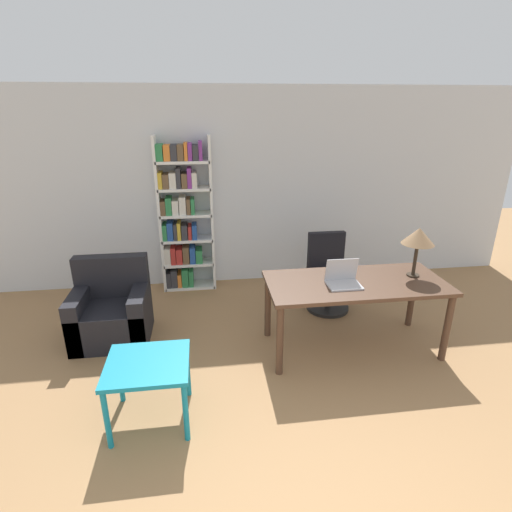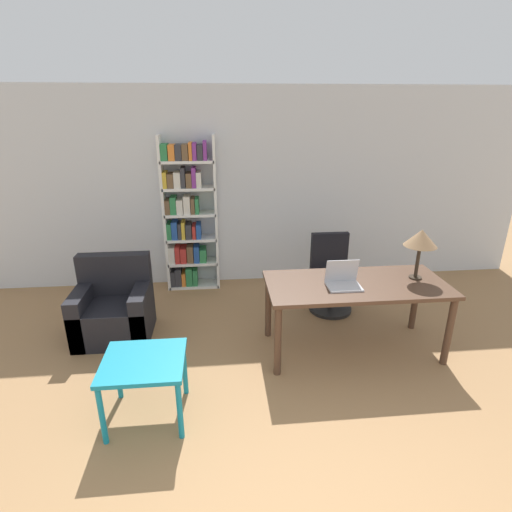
# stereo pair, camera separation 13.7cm
# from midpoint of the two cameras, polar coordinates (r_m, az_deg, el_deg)

# --- Properties ---
(wall_back) EXTENTS (8.00, 0.06, 2.70)m
(wall_back) POSITION_cam_midpoint_polar(r_m,az_deg,el_deg) (5.62, -2.41, 9.52)
(wall_back) COLOR silver
(wall_back) RESTS_ON ground_plane
(desk) EXTENTS (1.81, 0.82, 0.77)m
(desk) POSITION_cam_midpoint_polar(r_m,az_deg,el_deg) (4.19, 13.09, -4.73)
(desk) COLOR #4C3323
(desk) RESTS_ON ground_plane
(laptop) EXTENTS (0.33, 0.25, 0.26)m
(laptop) POSITION_cam_midpoint_polar(r_m,az_deg,el_deg) (4.03, 11.37, -3.29)
(laptop) COLOR #B2B2B7
(laptop) RESTS_ON desk
(table_lamp) EXTENTS (0.33, 0.33, 0.52)m
(table_lamp) POSITION_cam_midpoint_polar(r_m,az_deg,el_deg) (4.32, 21.37, 2.53)
(table_lamp) COLOR #2D2319
(table_lamp) RESTS_ON desk
(office_chair) EXTENTS (0.53, 0.53, 0.96)m
(office_chair) POSITION_cam_midpoint_polar(r_m,az_deg,el_deg) (5.10, 9.46, -2.74)
(office_chair) COLOR black
(office_chair) RESTS_ON ground_plane
(side_table_blue) EXTENTS (0.65, 0.59, 0.55)m
(side_table_blue) POSITION_cam_midpoint_polar(r_m,az_deg,el_deg) (3.41, -16.33, -15.49)
(side_table_blue) COLOR teal
(side_table_blue) RESTS_ON ground_plane
(armchair) EXTENTS (0.79, 0.68, 0.89)m
(armchair) POSITION_cam_midpoint_polar(r_m,az_deg,el_deg) (4.72, -20.68, -7.68)
(armchair) COLOR black
(armchair) RESTS_ON ground_plane
(bookshelf) EXTENTS (0.72, 0.28, 2.10)m
(bookshelf) POSITION_cam_midpoint_polar(r_m,az_deg,el_deg) (5.50, -11.18, 5.36)
(bookshelf) COLOR white
(bookshelf) RESTS_ON ground_plane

